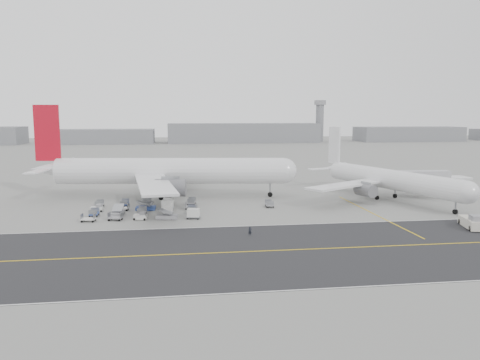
{
  "coord_description": "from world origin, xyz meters",
  "views": [
    {
      "loc": [
        -9.56,
        -83.57,
        19.8
      ],
      "look_at": [
        3.59,
        12.0,
        6.45
      ],
      "focal_mm": 35.0,
      "sensor_mm": 36.0,
      "label": 1
    }
  ],
  "objects": [
    {
      "name": "control_tower",
      "position": [
        100.0,
        265.0,
        16.25
      ],
      "size": [
        7.0,
        7.0,
        31.25
      ],
      "color": "slate",
      "rests_on": "ground"
    },
    {
      "name": "stray_dolly",
      "position": [
        10.38,
        14.52,
        0.0
      ],
      "size": [
        1.66,
        2.61,
        1.58
      ],
      "primitive_type": null,
      "rotation": [
        0.0,
        0.0,
        -0.03
      ],
      "color": "silver",
      "rests_on": "ground"
    },
    {
      "name": "gse_cluster",
      "position": [
        -16.31,
        12.53,
        0.0
      ],
      "size": [
        29.83,
        24.96,
        2.02
      ],
      "primitive_type": null,
      "rotation": [
        0.0,
        0.0,
        -0.13
      ],
      "color": "#929297",
      "rests_on": "ground"
    },
    {
      "name": "taxiway",
      "position": [
        5.02,
        -17.98,
        0.01
      ],
      "size": [
        220.0,
        59.0,
        0.03
      ],
      "color": "#292A2C",
      "rests_on": "ground"
    },
    {
      "name": "horizon_buildings",
      "position": [
        30.0,
        260.0,
        0.0
      ],
      "size": [
        520.0,
        28.0,
        28.0
      ],
      "primitive_type": null,
      "color": "slate",
      "rests_on": "ground"
    },
    {
      "name": "ground",
      "position": [
        0.0,
        0.0,
        0.0
      ],
      "size": [
        700.0,
        700.0,
        0.0
      ],
      "primitive_type": "plane",
      "color": "gray",
      "rests_on": "ground"
    },
    {
      "name": "pushback_tug",
      "position": [
        42.5,
        -9.32,
        1.07
      ],
      "size": [
        4.97,
        9.25,
        2.61
      ],
      "rotation": [
        0.0,
        0.0,
        -0.26
      ],
      "color": "beige",
      "rests_on": "ground"
    },
    {
      "name": "jet_bridge",
      "position": [
        49.48,
        23.62,
        4.52
      ],
      "size": [
        17.28,
        4.25,
        6.48
      ],
      "rotation": [
        0.0,
        0.0,
        -0.07
      ],
      "color": "gray",
      "rests_on": "ground"
    },
    {
      "name": "ground_crew_a",
      "position": [
        2.39,
        -8.94,
        0.77
      ],
      "size": [
        0.62,
        0.47,
        1.55
      ],
      "primitive_type": "imported",
      "rotation": [
        0.0,
        0.0,
        -0.19
      ],
      "color": "black",
      "rests_on": "ground"
    },
    {
      "name": "airliner_a",
      "position": [
        -12.34,
        30.43,
        6.42
      ],
      "size": [
        64.56,
        63.51,
        22.32
      ],
      "rotation": [
        0.0,
        0.0,
        1.45
      ],
      "color": "white",
      "rests_on": "ground"
    },
    {
      "name": "airliner_b",
      "position": [
        40.18,
        20.61,
        4.83
      ],
      "size": [
        45.96,
        46.87,
        16.73
      ],
      "rotation": [
        0.0,
        0.0,
        0.31
      ],
      "color": "white",
      "rests_on": "ground"
    }
  ]
}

